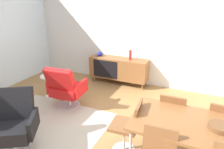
{
  "coord_description": "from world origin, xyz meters",
  "views": [
    {
      "loc": [
        1.42,
        -2.45,
        2.18
      ],
      "look_at": [
        -0.08,
        0.86,
        0.82
      ],
      "focal_mm": 31.8,
      "sensor_mm": 36.0,
      "label": 1
    }
  ],
  "objects_px": {
    "sideboard": "(118,68)",
    "wooden_bowl_on_table": "(220,127)",
    "vase_sculptural_dark": "(100,54)",
    "dining_table": "(196,127)",
    "lounge_chair_red": "(66,87)",
    "dining_chair_back_right": "(221,125)",
    "armchair_black_shell": "(12,122)",
    "vase_cobalt": "(130,55)",
    "dining_chair_near_window": "(128,125)",
    "magazine_stack": "(4,98)",
    "fruit_bowl": "(50,74)",
    "side_table_round": "(51,83)",
    "dining_chair_back_left": "(172,115)"
  },
  "relations": [
    {
      "from": "dining_table",
      "to": "dining_chair_near_window",
      "type": "bearing_deg",
      "value": 179.69
    },
    {
      "from": "dining_table",
      "to": "lounge_chair_red",
      "type": "distance_m",
      "value": 2.67
    },
    {
      "from": "vase_cobalt",
      "to": "magazine_stack",
      "type": "bearing_deg",
      "value": -136.16
    },
    {
      "from": "dining_chair_back_left",
      "to": "armchair_black_shell",
      "type": "distance_m",
      "value": 2.47
    },
    {
      "from": "vase_sculptural_dark",
      "to": "fruit_bowl",
      "type": "relative_size",
      "value": 0.8
    },
    {
      "from": "magazine_stack",
      "to": "fruit_bowl",
      "type": "bearing_deg",
      "value": 46.55
    },
    {
      "from": "vase_cobalt",
      "to": "side_table_round",
      "type": "bearing_deg",
      "value": -137.53
    },
    {
      "from": "dining_table",
      "to": "side_table_round",
      "type": "relative_size",
      "value": 3.08
    },
    {
      "from": "vase_cobalt",
      "to": "dining_chair_near_window",
      "type": "relative_size",
      "value": 0.3
    },
    {
      "from": "wooden_bowl_on_table",
      "to": "dining_chair_back_right",
      "type": "relative_size",
      "value": 0.3
    },
    {
      "from": "sideboard",
      "to": "side_table_round",
      "type": "relative_size",
      "value": 3.08
    },
    {
      "from": "fruit_bowl",
      "to": "sideboard",
      "type": "bearing_deg",
      "value": 49.43
    },
    {
      "from": "dining_chair_near_window",
      "to": "magazine_stack",
      "type": "relative_size",
      "value": 2.03
    },
    {
      "from": "dining_table",
      "to": "armchair_black_shell",
      "type": "bearing_deg",
      "value": -165.65
    },
    {
      "from": "dining_table",
      "to": "magazine_stack",
      "type": "relative_size",
      "value": 3.8
    },
    {
      "from": "wooden_bowl_on_table",
      "to": "sideboard",
      "type": "bearing_deg",
      "value": 133.48
    },
    {
      "from": "armchair_black_shell",
      "to": "vase_sculptural_dark",
      "type": "bearing_deg",
      "value": 91.96
    },
    {
      "from": "vase_cobalt",
      "to": "lounge_chair_red",
      "type": "distance_m",
      "value": 1.91
    },
    {
      "from": "vase_cobalt",
      "to": "fruit_bowl",
      "type": "xyz_separation_m",
      "value": [
        -1.51,
        -1.38,
        -0.29
      ]
    },
    {
      "from": "armchair_black_shell",
      "to": "side_table_round",
      "type": "relative_size",
      "value": 1.82
    },
    {
      "from": "dining_table",
      "to": "lounge_chair_red",
      "type": "height_order",
      "value": "lounge_chair_red"
    },
    {
      "from": "sideboard",
      "to": "wooden_bowl_on_table",
      "type": "height_order",
      "value": "wooden_bowl_on_table"
    },
    {
      "from": "wooden_bowl_on_table",
      "to": "lounge_chair_red",
      "type": "relative_size",
      "value": 0.27
    },
    {
      "from": "dining_chair_near_window",
      "to": "vase_sculptural_dark",
      "type": "bearing_deg",
      "value": 125.52
    },
    {
      "from": "vase_cobalt",
      "to": "dining_chair_back_right",
      "type": "bearing_deg",
      "value": -42.06
    },
    {
      "from": "vase_sculptural_dark",
      "to": "magazine_stack",
      "type": "relative_size",
      "value": 0.38
    },
    {
      "from": "sideboard",
      "to": "dining_chair_back_right",
      "type": "height_order",
      "value": "dining_chair_back_right"
    },
    {
      "from": "dining_chair_back_right",
      "to": "lounge_chair_red",
      "type": "distance_m",
      "value": 2.9
    },
    {
      "from": "side_table_round",
      "to": "vase_sculptural_dark",
      "type": "bearing_deg",
      "value": 66.03
    },
    {
      "from": "wooden_bowl_on_table",
      "to": "dining_chair_back_right",
      "type": "distance_m",
      "value": 0.64
    },
    {
      "from": "wooden_bowl_on_table",
      "to": "armchair_black_shell",
      "type": "bearing_deg",
      "value": -166.89
    },
    {
      "from": "sideboard",
      "to": "armchair_black_shell",
      "type": "relative_size",
      "value": 1.69
    },
    {
      "from": "dining_chair_back_right",
      "to": "armchair_black_shell",
      "type": "bearing_deg",
      "value": -157.18
    },
    {
      "from": "armchair_black_shell",
      "to": "side_table_round",
      "type": "bearing_deg",
      "value": 113.12
    },
    {
      "from": "vase_sculptural_dark",
      "to": "dining_chair_near_window",
      "type": "height_order",
      "value": "dining_chair_near_window"
    },
    {
      "from": "sideboard",
      "to": "vase_sculptural_dark",
      "type": "relative_size",
      "value": 10.01
    },
    {
      "from": "sideboard",
      "to": "lounge_chair_red",
      "type": "relative_size",
      "value": 1.69
    },
    {
      "from": "vase_sculptural_dark",
      "to": "dining_chair_near_window",
      "type": "xyz_separation_m",
      "value": [
        1.73,
        -2.42,
        -0.31
      ]
    },
    {
      "from": "side_table_round",
      "to": "vase_cobalt",
      "type": "bearing_deg",
      "value": 42.47
    },
    {
      "from": "vase_sculptural_dark",
      "to": "dining_table",
      "type": "relative_size",
      "value": 0.1
    },
    {
      "from": "vase_sculptural_dark",
      "to": "magazine_stack",
      "type": "height_order",
      "value": "vase_sculptural_dark"
    },
    {
      "from": "dining_chair_back_left",
      "to": "side_table_round",
      "type": "bearing_deg",
      "value": 170.48
    },
    {
      "from": "vase_cobalt",
      "to": "dining_chair_back_right",
      "type": "distance_m",
      "value": 2.81
    },
    {
      "from": "vase_sculptural_dark",
      "to": "dining_chair_back_left",
      "type": "relative_size",
      "value": 0.19
    },
    {
      "from": "vase_cobalt",
      "to": "lounge_chair_red",
      "type": "height_order",
      "value": "vase_cobalt"
    },
    {
      "from": "sideboard",
      "to": "dining_chair_near_window",
      "type": "distance_m",
      "value": 2.68
    },
    {
      "from": "sideboard",
      "to": "vase_cobalt",
      "type": "bearing_deg",
      "value": 0.33
    },
    {
      "from": "dining_table",
      "to": "dining_chair_back_left",
      "type": "height_order",
      "value": "dining_chair_back_left"
    },
    {
      "from": "lounge_chair_red",
      "to": "armchair_black_shell",
      "type": "xyz_separation_m",
      "value": [
        0.04,
        -1.38,
        0.0
      ]
    },
    {
      "from": "vase_sculptural_dark",
      "to": "dining_chair_back_left",
      "type": "height_order",
      "value": "dining_chair_back_left"
    }
  ]
}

